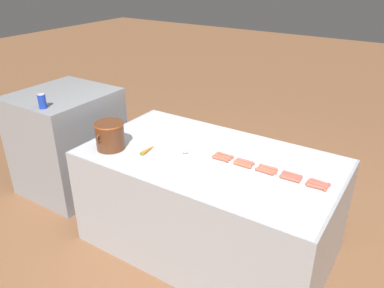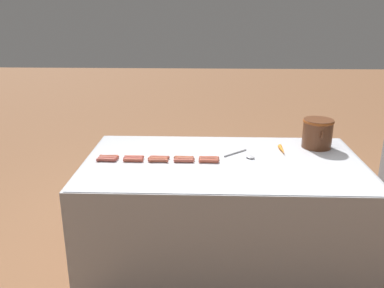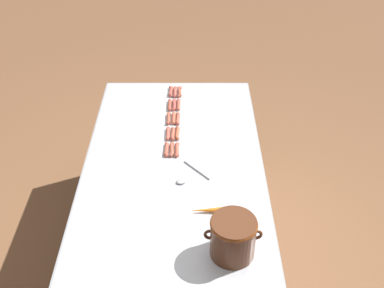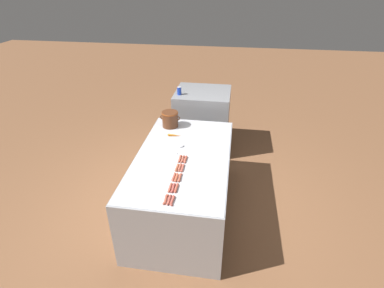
# 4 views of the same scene
# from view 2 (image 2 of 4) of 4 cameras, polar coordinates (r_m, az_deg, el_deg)

# --- Properties ---
(ground_plane) EXTENTS (20.00, 20.00, 0.00)m
(ground_plane) POSITION_cam_2_polar(r_m,az_deg,el_deg) (3.24, 4.00, -16.25)
(ground_plane) COLOR brown
(griddle_counter) EXTENTS (1.09, 1.92, 0.84)m
(griddle_counter) POSITION_cam_2_polar(r_m,az_deg,el_deg) (3.02, 4.18, -9.73)
(griddle_counter) COLOR #9EA0A5
(griddle_counter) RESTS_ON ground_plane
(hot_dog_0) EXTENTS (0.03, 0.14, 0.02)m
(hot_dog_0) POSITION_cam_2_polar(r_m,az_deg,el_deg) (2.93, -11.41, -1.70)
(hot_dog_0) COLOR #B5543F
(hot_dog_0) RESTS_ON griddle_counter
(hot_dog_1) EXTENTS (0.03, 0.14, 0.02)m
(hot_dog_1) POSITION_cam_2_polar(r_m,az_deg,el_deg) (2.90, -8.03, -1.78)
(hot_dog_1) COLOR #B55643
(hot_dog_1) RESTS_ON griddle_counter
(hot_dog_2) EXTENTS (0.03, 0.14, 0.02)m
(hot_dog_2) POSITION_cam_2_polar(r_m,az_deg,el_deg) (2.87, -4.53, -1.84)
(hot_dog_2) COLOR #B65644
(hot_dog_2) RESTS_ON griddle_counter
(hot_dog_3) EXTENTS (0.03, 0.14, 0.02)m
(hot_dog_3) POSITION_cam_2_polar(r_m,az_deg,el_deg) (2.86, -1.15, -1.89)
(hot_dog_3) COLOR #B85C3F
(hot_dog_3) RESTS_ON griddle_counter
(hot_dog_4) EXTENTS (0.03, 0.14, 0.02)m
(hot_dog_4) POSITION_cam_2_polar(r_m,az_deg,el_deg) (2.86, 2.40, -1.91)
(hot_dog_4) COLOR #B75842
(hot_dog_4) RESTS_ON griddle_counter
(hot_dog_5) EXTENTS (0.03, 0.14, 0.02)m
(hot_dog_5) POSITION_cam_2_polar(r_m,az_deg,el_deg) (2.90, -11.58, -1.93)
(hot_dog_5) COLOR #B55547
(hot_dog_5) RESTS_ON griddle_counter
(hot_dog_6) EXTENTS (0.03, 0.14, 0.02)m
(hot_dog_6) POSITION_cam_2_polar(r_m,az_deg,el_deg) (2.87, -8.14, -2.00)
(hot_dog_6) COLOR #B74F46
(hot_dog_6) RESTS_ON griddle_counter
(hot_dog_7) EXTENTS (0.02, 0.14, 0.02)m
(hot_dog_7) POSITION_cam_2_polar(r_m,az_deg,el_deg) (2.84, -4.75, -2.05)
(hot_dog_7) COLOR #BD5C41
(hot_dog_7) RESTS_ON griddle_counter
(hot_dog_8) EXTENTS (0.03, 0.14, 0.02)m
(hot_dog_8) POSITION_cam_2_polar(r_m,az_deg,el_deg) (2.83, -1.04, -2.10)
(hot_dog_8) COLOR #B15A44
(hot_dog_8) RESTS_ON griddle_counter
(hot_dog_9) EXTENTS (0.03, 0.14, 0.02)m
(hot_dog_9) POSITION_cam_2_polar(r_m,az_deg,el_deg) (2.82, 2.35, -2.15)
(hot_dog_9) COLOR #B15A46
(hot_dog_9) RESTS_ON griddle_counter
(hot_dog_10) EXTENTS (0.03, 0.14, 0.02)m
(hot_dog_10) POSITION_cam_2_polar(r_m,az_deg,el_deg) (2.88, -11.81, -2.16)
(hot_dog_10) COLOR #B85144
(hot_dog_10) RESTS_ON griddle_counter
(hot_dog_11) EXTENTS (0.03, 0.14, 0.02)m
(hot_dog_11) POSITION_cam_2_polar(r_m,az_deg,el_deg) (2.84, -8.18, -2.23)
(hot_dog_11) COLOR #BA513D
(hot_dog_11) RESTS_ON griddle_counter
(hot_dog_12) EXTENTS (0.03, 0.14, 0.02)m
(hot_dog_12) POSITION_cam_2_polar(r_m,az_deg,el_deg) (2.81, -4.73, -2.30)
(hot_dog_12) COLOR #B95842
(hot_dog_12) RESTS_ON griddle_counter
(hot_dog_13) EXTENTS (0.03, 0.14, 0.02)m
(hot_dog_13) POSITION_cam_2_polar(r_m,az_deg,el_deg) (2.80, -1.15, -2.33)
(hot_dog_13) COLOR #BE5746
(hot_dog_13) RESTS_ON griddle_counter
(hot_dog_14) EXTENTS (0.03, 0.14, 0.02)m
(hot_dog_14) POSITION_cam_2_polar(r_m,az_deg,el_deg) (2.79, 2.35, -2.39)
(hot_dog_14) COLOR #BD553F
(hot_dog_14) RESTS_ON griddle_counter
(bean_pot) EXTENTS (0.28, 0.23, 0.22)m
(bean_pot) POSITION_cam_2_polar(r_m,az_deg,el_deg) (3.20, 17.02, 1.60)
(bean_pot) COLOR #562D19
(bean_pot) RESTS_ON griddle_counter
(serving_spoon) EXTENTS (0.21, 0.23, 0.02)m
(serving_spoon) POSITION_cam_2_polar(r_m,az_deg,el_deg) (2.93, 7.36, -1.60)
(serving_spoon) COLOR #B7B7BC
(serving_spoon) RESTS_ON griddle_counter
(carrot) EXTENTS (0.18, 0.04, 0.03)m
(carrot) POSITION_cam_2_polar(r_m,az_deg,el_deg) (3.07, 12.38, -0.77)
(carrot) COLOR orange
(carrot) RESTS_ON griddle_counter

